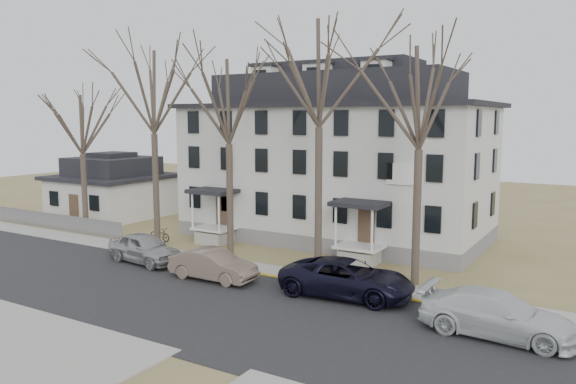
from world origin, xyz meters
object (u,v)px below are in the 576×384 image
Objects in this scene: tree_mid_right at (421,90)px; car_silver at (145,249)px; boarding_house at (335,160)px; tree_center at (319,65)px; tree_bungalow at (81,120)px; car_white at (497,315)px; small_house at (113,189)px; car_tan at (213,266)px; tree_mid_left at (228,95)px; bicycle_left at (160,235)px; tree_far_left at (153,85)px; car_navy at (347,279)px.

tree_mid_right is 17.49m from car_silver.
boarding_house is 14.34m from car_silver.
tree_center is 19.23m from tree_bungalow.
tree_center reaches higher than car_white.
small_house is 1.74× the size of car_silver.
car_silver is 5.54m from car_tan.
car_tan is 0.81× the size of car_white.
boarding_house is at bearing -3.88° from car_tan.
tree_mid_left is 7.25× the size of bicycle_left.
tree_mid_right is at bearing -43.81° from boarding_house.
tree_center is at bearing -58.60° from car_silver.
small_house is 35.25m from car_white.
car_white is (22.38, -5.04, -9.50)m from tree_far_left.
tree_mid_left reaches higher than small_house.
tree_mid_left is 2.70× the size of car_tan.
tree_mid_right is at bearing -63.93° from car_tan.
bicycle_left is (-3.33, 4.66, -0.39)m from car_silver.
car_navy is at bearing -82.57° from car_tan.
tree_mid_left is at bearing -110.20° from boarding_house.
bicycle_left is (-12.42, 0.65, -10.62)m from tree_center.
car_navy is (12.54, 0.39, 0.01)m from car_silver.
tree_bungalow is 23.86m from car_navy.
tree_bungalow is at bearing 75.58° from car_silver.
tree_far_left reaches higher than car_navy.
car_tan is 7.12m from car_navy.
tree_far_left is at bearing 72.60° from car_navy.
tree_mid_right is (28.50, -6.20, 7.35)m from small_house.
tree_bungalow is 1.85× the size of car_white.
bicycle_left is at bearing -27.66° from small_house.
tree_mid_right is at bearing 0.00° from tree_center.
tree_mid_left is at bearing 180.00° from tree_center.
small_house is 12.07m from bicycle_left.
tree_center is (12.00, 0.00, 0.74)m from tree_far_left.
tree_mid_left is 13.36m from car_navy.
boarding_house is at bearing 110.20° from tree_center.
car_tan is 13.98m from car_white.
car_white is at bearing -12.70° from tree_far_left.
car_silver is at bearing -127.70° from tree_mid_left.
bicycle_left is (-6.42, 0.65, -9.14)m from tree_mid_left.
tree_far_left is 24.83m from car_white.
car_silver is (-3.10, -4.01, -8.75)m from tree_mid_left.
tree_mid_left is 19.24m from car_white.
car_navy is (22.44, -3.62, -7.25)m from tree_bungalow.
car_navy reaches higher than car_tan.
car_white is 23.50m from bicycle_left.
car_tan is (-3.60, -4.69, -10.31)m from tree_center.
tree_bungalow is at bearing 180.00° from tree_mid_right.
boarding_house reaches higher than car_tan.
boarding_house is 13.12m from tree_far_left.
tree_mid_right is at bearing 0.00° from tree_far_left.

